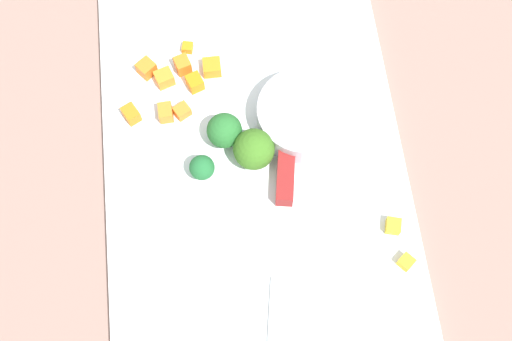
{
  "coord_description": "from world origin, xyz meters",
  "views": [
    {
      "loc": [
        0.24,
        -0.03,
        0.63
      ],
      "look_at": [
        0.0,
        0.0,
        0.02
      ],
      "focal_mm": 45.91,
      "sensor_mm": 36.0,
      "label": 1
    }
  ],
  "objects": [
    {
      "name": "carrot_dice_7",
      "position": [
        -0.13,
        -0.1,
        0.02
      ],
      "size": [
        0.02,
        0.02,
        0.02
      ],
      "primitive_type": "cube",
      "rotation": [
        0.0,
        0.0,
        2.25
      ],
      "color": "orange",
      "rests_on": "cutting_board"
    },
    {
      "name": "carrot_dice_2",
      "position": [
        -0.08,
        -0.09,
        0.02
      ],
      "size": [
        0.02,
        0.02,
        0.02
      ],
      "primitive_type": "cube",
      "rotation": [
        0.0,
        0.0,
        0.04
      ],
      "color": "orange",
      "rests_on": "cutting_board"
    },
    {
      "name": "cutting_board",
      "position": [
        0.0,
        0.0,
        0.01
      ],
      "size": [
        0.48,
        0.31,
        0.01
      ],
      "primitive_type": "cube",
      "color": "white",
      "rests_on": "ground_plane"
    },
    {
      "name": "pepper_dice_1",
      "position": [
        0.11,
        0.13,
        0.02
      ],
      "size": [
        0.02,
        0.02,
        0.01
      ],
      "primitive_type": "cube",
      "rotation": [
        0.0,
        0.0,
        2.28
      ],
      "color": "yellow",
      "rests_on": "cutting_board"
    },
    {
      "name": "carrot_dice_4",
      "position": [
        -0.08,
        -0.07,
        0.02
      ],
      "size": [
        0.02,
        0.02,
        0.01
      ],
      "primitive_type": "cube",
      "rotation": [
        0.0,
        0.0,
        2.1
      ],
      "color": "orange",
      "rests_on": "cutting_board"
    },
    {
      "name": "pepper_dice_0",
      "position": [
        0.07,
        0.13,
        0.02
      ],
      "size": [
        0.02,
        0.02,
        0.01
      ],
      "primitive_type": "cube",
      "rotation": [
        0.0,
        0.0,
        1.31
      ],
      "color": "yellow",
      "rests_on": "cutting_board"
    },
    {
      "name": "chef_knife",
      "position": [
        0.06,
        0.02,
        0.02
      ],
      "size": [
        0.29,
        0.07,
        0.02
      ],
      "rotation": [
        0.0,
        0.0,
        6.11
      ],
      "color": "silver",
      "rests_on": "cutting_board"
    },
    {
      "name": "carrot_dice_5",
      "position": [
        -0.13,
        -0.06,
        0.02
      ],
      "size": [
        0.02,
        0.02,
        0.02
      ],
      "primitive_type": "cube",
      "rotation": [
        0.0,
        0.0,
        0.31
      ],
      "color": "orange",
      "rests_on": "cutting_board"
    },
    {
      "name": "broccoli_floret_1",
      "position": [
        -0.04,
        -0.03,
        0.03
      ],
      "size": [
        0.04,
        0.04,
        0.04
      ],
      "color": "#94C26C",
      "rests_on": "cutting_board"
    },
    {
      "name": "prep_bowl",
      "position": [
        -0.05,
        0.06,
        0.03
      ],
      "size": [
        0.1,
        0.1,
        0.03
      ],
      "primitive_type": "cylinder",
      "color": "#B6B4C0",
      "rests_on": "cutting_board"
    },
    {
      "name": "carrot_dice_1",
      "position": [
        -0.08,
        -0.12,
        0.02
      ],
      "size": [
        0.02,
        0.02,
        0.01
      ],
      "primitive_type": "cube",
      "rotation": [
        0.0,
        0.0,
        2.06
      ],
      "color": "orange",
      "rests_on": "cutting_board"
    },
    {
      "name": "broccoli_floret_0",
      "position": [
        -0.02,
        -0.0,
        0.03
      ],
      "size": [
        0.04,
        0.04,
        0.04
      ],
      "color": "#8ABC65",
      "rests_on": "cutting_board"
    },
    {
      "name": "carrot_dice_6",
      "position": [
        -0.12,
        -0.03,
        0.02
      ],
      "size": [
        0.02,
        0.02,
        0.01
      ],
      "primitive_type": "cube",
      "rotation": [
        0.0,
        0.0,
        3.14
      ],
      "color": "orange",
      "rests_on": "cutting_board"
    },
    {
      "name": "carrot_dice_0",
      "position": [
        -0.15,
        -0.06,
        0.02
      ],
      "size": [
        0.01,
        0.01,
        0.01
      ],
      "primitive_type": "cube",
      "rotation": [
        0.0,
        0.0,
        1.35
      ],
      "color": "orange",
      "rests_on": "cutting_board"
    },
    {
      "name": "ground_plane",
      "position": [
        0.0,
        0.0,
        0.0
      ],
      "size": [
        4.0,
        4.0,
        0.0
      ],
      "primitive_type": "plane",
      "color": "#8C6D62"
    },
    {
      "name": "carrot_dice_3",
      "position": [
        -0.11,
        -0.05,
        0.02
      ],
      "size": [
        0.02,
        0.02,
        0.02
      ],
      "primitive_type": "cube",
      "rotation": [
        0.0,
        0.0,
        1.93
      ],
      "color": "orange",
      "rests_on": "cutting_board"
    },
    {
      "name": "carrot_dice_8",
      "position": [
        -0.12,
        -0.08,
        0.02
      ],
      "size": [
        0.02,
        0.02,
        0.02
      ],
      "primitive_type": "cube",
      "rotation": [
        0.0,
        0.0,
        0.33
      ],
      "color": "orange",
      "rests_on": "cutting_board"
    },
    {
      "name": "broccoli_floret_2",
      "position": [
        -0.01,
        -0.05,
        0.03
      ],
      "size": [
        0.03,
        0.03,
        0.03
      ],
      "color": "#87B85A",
      "rests_on": "cutting_board"
    }
  ]
}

